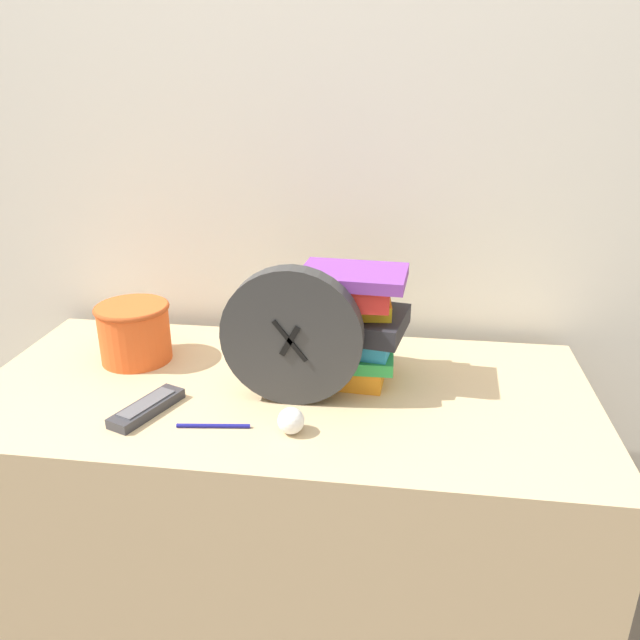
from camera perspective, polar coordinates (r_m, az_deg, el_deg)
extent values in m
cube|color=silver|center=(1.57, -1.05, 16.96)|extent=(6.00, 0.04, 2.40)
cube|color=tan|center=(1.54, -3.13, -17.82)|extent=(1.31, 0.62, 0.70)
cylinder|color=#333333|center=(1.23, -2.58, -1.50)|extent=(0.28, 0.05, 0.28)
cylinder|color=white|center=(1.22, -2.69, -1.75)|extent=(0.25, 0.01, 0.25)
cube|color=black|center=(1.22, -2.76, -1.90)|extent=(0.04, 0.01, 0.07)
cube|color=black|center=(1.22, -2.76, -1.90)|extent=(0.07, 0.01, 0.09)
cylinder|color=black|center=(1.22, -2.76, -1.90)|extent=(0.01, 0.01, 0.01)
cube|color=orange|center=(1.38, 1.91, -4.40)|extent=(0.20, 0.15, 0.04)
cube|color=green|center=(1.35, 2.34, -3.24)|extent=(0.21, 0.15, 0.03)
cube|color=#2D9ED1|center=(1.36, 2.42, -1.68)|extent=(0.21, 0.16, 0.04)
cube|color=#232328|center=(1.34, 2.63, -0.06)|extent=(0.27, 0.21, 0.04)
cube|color=yellow|center=(1.33, 2.15, 1.52)|extent=(0.21, 0.15, 0.03)
cube|color=red|center=(1.30, 2.29, 2.74)|extent=(0.19, 0.16, 0.04)
cube|color=#7A3899|center=(1.28, 3.07, 4.05)|extent=(0.23, 0.17, 0.03)
cylinder|color=#E05623|center=(1.50, -16.60, -1.11)|extent=(0.16, 0.16, 0.14)
torus|color=#B3451C|center=(1.48, -16.86, 1.09)|extent=(0.17, 0.17, 0.01)
cube|color=#333338|center=(1.29, -15.53, -7.76)|extent=(0.11, 0.18, 0.02)
cube|color=#59595E|center=(1.29, -15.58, -7.31)|extent=(0.08, 0.13, 0.00)
sphere|color=white|center=(1.18, -2.67, -9.18)|extent=(0.05, 0.05, 0.05)
cylinder|color=navy|center=(1.22, -9.73, -9.51)|extent=(0.14, 0.03, 0.01)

